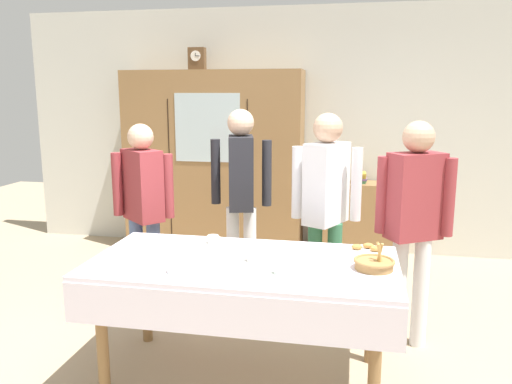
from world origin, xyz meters
The scene contains 20 objects.
ground_plane centered at (0.00, 0.00, 0.00)m, with size 12.00×12.00×0.00m, color tan.
back_wall centered at (0.00, 2.65, 1.35)m, with size 6.40×0.10×2.70m, color silver.
dining_table centered at (0.00, -0.23, 0.67)m, with size 1.86×0.95×0.77m.
wall_cabinet centered at (-0.90, 2.35, 1.01)m, with size 1.98×0.46×2.01m.
mantel_clock centered at (-1.07, 2.35, 2.14)m, with size 0.18×0.11×0.24m.
bookshelf_low centered at (0.71, 2.41, 0.41)m, with size 0.94×0.35×0.83m.
book_stack centered at (0.71, 2.40, 0.88)m, with size 0.15×0.20×0.11m.
tea_cup_center centered at (-0.33, -0.51, 0.80)m, with size 0.13×0.13×0.06m.
tea_cup_near_left centered at (0.26, -0.41, 0.80)m, with size 0.13×0.13×0.06m.
tea_cup_front_edge centered at (0.06, -0.22, 0.80)m, with size 0.13×0.13×0.06m.
tea_cup_mid_right centered at (-0.27, 0.09, 0.80)m, with size 0.13×0.13×0.06m.
bread_basket centered at (0.78, -0.21, 0.81)m, with size 0.24×0.24×0.16m.
pastry_plate centered at (0.74, 0.11, 0.78)m, with size 0.28×0.28×0.05m.
spoon_near_left centered at (0.42, -0.02, 0.77)m, with size 0.12×0.02×0.01m.
spoon_mid_right centered at (0.55, -0.23, 0.77)m, with size 0.12×0.02×0.01m.
spoon_mid_left centered at (0.67, -0.43, 0.77)m, with size 0.12×0.02×0.01m.
person_behind_table_left centered at (-0.29, 1.02, 1.00)m, with size 0.52×0.40×1.65m.
person_near_right_end centered at (-1.02, 0.68, 0.93)m, with size 0.52×0.39×1.54m.
person_behind_table_right centered at (1.06, 0.43, 0.97)m, with size 0.52×0.36×1.60m.
person_by_cabinet centered at (0.45, 0.67, 0.99)m, with size 0.52×0.41×1.63m.
Camera 1 is at (0.64, -3.12, 1.78)m, focal length 35.88 mm.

